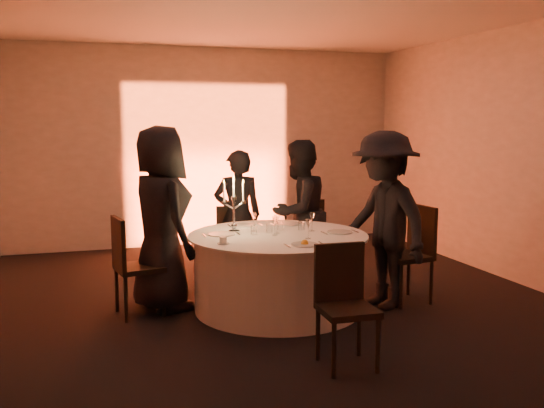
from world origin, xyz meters
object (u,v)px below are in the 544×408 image
object	(u,v)px
banquet_table	(278,272)
guest_back_right	(299,212)
chair_back_left	(232,237)
guest_left	(161,219)
chair_front	(344,298)
candelabra	(234,212)
chair_left	(131,260)
chair_right	(412,248)
guest_back_left	(238,216)
guest_right	(384,220)
chair_back_right	(307,231)
coffee_cup	(223,241)

from	to	relation	value
banquet_table	guest_back_right	xyz separation A→B (m)	(0.55, 0.90, 0.46)
chair_back_left	guest_left	xyz separation A→B (m)	(-0.97, -1.00, 0.43)
chair_front	candelabra	world-z (taller)	candelabra
banquet_table	candelabra	size ratio (longest dim) A/B	3.06
chair_left	candelabra	size ratio (longest dim) A/B	1.66
chair_right	guest_back_left	bearing A→B (deg)	-139.22
chair_back_left	guest_right	size ratio (longest dim) A/B	0.50
chair_back_left	guest_left	distance (m)	1.46
guest_back_left	chair_front	bearing A→B (deg)	98.47
chair_back_right	guest_left	world-z (taller)	guest_left
guest_left	candelabra	size ratio (longest dim) A/B	3.15
chair_back_right	guest_back_right	distance (m)	0.69
chair_right	guest_back_right	size ratio (longest dim) A/B	0.60
chair_front	coffee_cup	size ratio (longest dim) A/B	8.56
chair_right	guest_right	xyz separation A→B (m)	(-0.38, -0.07, 0.33)
guest_back_right	coffee_cup	xyz separation A→B (m)	(-1.17, -1.20, -0.04)
guest_left	chair_back_right	bearing A→B (deg)	-79.05
chair_back_left	chair_back_right	size ratio (longest dim) A/B	0.99
chair_back_right	coffee_cup	size ratio (longest dim) A/B	8.25
candelabra	guest_back_left	bearing A→B (deg)	73.67
banquet_table	candelabra	bearing A→B (deg)	148.18
candelabra	guest_left	bearing A→B (deg)	171.23
guest_left	coffee_cup	size ratio (longest dim) A/B	16.85
chair_left	guest_back_right	distance (m)	2.11
chair_back_left	coffee_cup	world-z (taller)	chair_back_left
chair_back_right	guest_back_left	bearing A→B (deg)	-16.64
chair_back_right	guest_left	bearing A→B (deg)	0.07
banquet_table	chair_back_left	bearing A→B (deg)	96.23
chair_front	guest_back_right	distance (m)	2.44
chair_back_right	chair_right	xyz separation A→B (m)	(0.59, -1.59, 0.07)
guest_back_right	candelabra	size ratio (longest dim) A/B	2.86
chair_front	guest_right	world-z (taller)	guest_right
banquet_table	guest_back_left	xyz separation A→B (m)	(-0.10, 1.22, 0.40)
banquet_table	guest_left	bearing A→B (deg)	162.35
chair_back_left	coffee_cup	xyz separation A→B (m)	(-0.48, -1.66, 0.30)
chair_back_right	chair_front	bearing A→B (deg)	46.36
guest_back_right	banquet_table	bearing A→B (deg)	27.44
chair_left	candelabra	xyz separation A→B (m)	(1.04, 0.02, 0.42)
guest_left	candelabra	xyz separation A→B (m)	(0.72, -0.11, 0.05)
banquet_table	chair_left	distance (m)	1.46
chair_right	candelabra	distance (m)	1.91
banquet_table	chair_right	world-z (taller)	chair_right
guest_back_left	candelabra	distance (m)	1.04
guest_back_right	guest_right	bearing A→B (deg)	83.03
guest_back_left	guest_back_right	world-z (taller)	guest_back_right
chair_right	candelabra	bearing A→B (deg)	-109.71
banquet_table	chair_right	bearing A→B (deg)	-6.39
coffee_cup	candelabra	size ratio (longest dim) A/B	0.19
chair_front	guest_back_left	bearing A→B (deg)	95.81
chair_left	guest_back_right	world-z (taller)	guest_back_right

